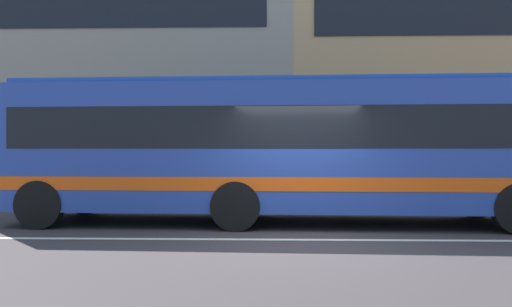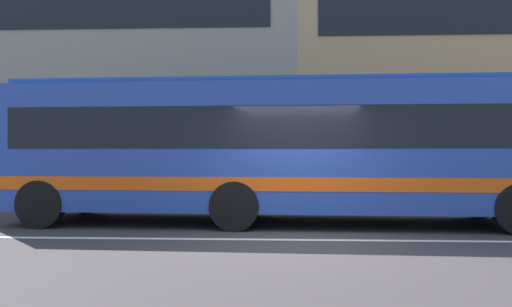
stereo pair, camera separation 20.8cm
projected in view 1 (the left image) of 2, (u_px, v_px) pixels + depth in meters
ground_plane at (300, 240)px, 9.16m from camera, size 160.00×160.00×0.00m
lane_centre_line at (300, 240)px, 9.16m from camera, size 60.00×0.16×0.01m
apartment_block_left at (30, 50)px, 25.26m from camera, size 25.76×10.96×13.32m
apartment_block_right at (491, 56)px, 24.58m from camera, size 19.65×10.96×12.53m
transit_bus at (273, 146)px, 11.32m from camera, size 11.69×3.09×3.14m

